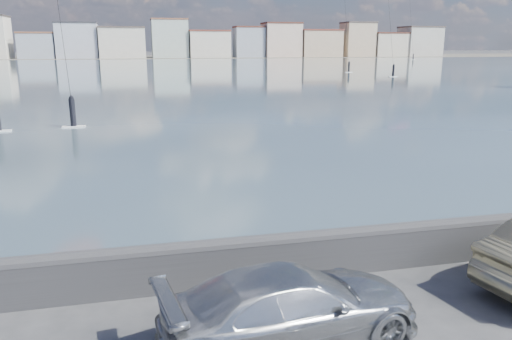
{
  "coord_description": "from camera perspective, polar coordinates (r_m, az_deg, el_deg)",
  "views": [
    {
      "loc": [
        -1.61,
        -7.09,
        5.09
      ],
      "look_at": [
        1.0,
        4.0,
        2.2
      ],
      "focal_mm": 35.0,
      "sensor_mm": 36.0,
      "label": 1
    }
  ],
  "objects": [
    {
      "name": "bay_water",
      "position": [
        98.73,
        -12.53,
        10.95
      ],
      "size": [
        500.0,
        177.0,
        0.0
      ],
      "primitive_type": "cube",
      "color": "#394E57",
      "rests_on": "ground"
    },
    {
      "name": "far_shore_strip",
      "position": [
        207.16,
        -13.11,
        12.46
      ],
      "size": [
        500.0,
        60.0,
        0.0
      ],
      "primitive_type": "cube",
      "color": "#4C473D",
      "rests_on": "ground"
    },
    {
      "name": "car_silver",
      "position": [
        8.99,
        4.13,
        -15.24
      ],
      "size": [
        4.89,
        2.59,
        1.35
      ],
      "primitive_type": "imported",
      "rotation": [
        0.0,
        0.0,
        1.73
      ],
      "color": "#ABAEB2",
      "rests_on": "ground"
    },
    {
      "name": "seawall",
      "position": [
        10.9,
        -3.61,
        -10.24
      ],
      "size": [
        400.0,
        0.36,
        1.08
      ],
      "color": "#28282B",
      "rests_on": "ground"
    },
    {
      "name": "far_buildings",
      "position": [
        193.11,
        -12.78,
        14.17
      ],
      "size": [
        240.79,
        13.26,
        14.6
      ],
      "color": "beige",
      "rests_on": "ground"
    }
  ]
}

